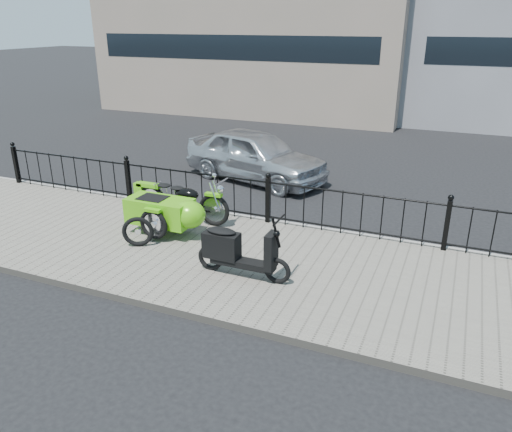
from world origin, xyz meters
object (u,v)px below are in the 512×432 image
at_px(motorcycle_sidecar, 172,210).
at_px(spare_tire, 138,232).
at_px(sedan_car, 255,155).
at_px(scooter, 236,251).

relative_size(motorcycle_sidecar, spare_tire, 3.87).
bearing_deg(spare_tire, sedan_car, 87.25).
xyz_separation_m(scooter, sedan_car, (-1.93, 5.35, 0.13)).
distance_m(motorcycle_sidecar, spare_tire, 0.89).
height_order(motorcycle_sidecar, spare_tire, motorcycle_sidecar).
distance_m(scooter, sedan_car, 5.69).
bearing_deg(sedan_car, motorcycle_sidecar, -165.25).
distance_m(spare_tire, sedan_car, 5.06).
relative_size(motorcycle_sidecar, sedan_car, 0.56).
xyz_separation_m(motorcycle_sidecar, spare_tire, (-0.22, -0.84, -0.18)).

